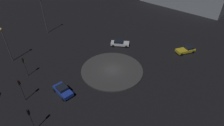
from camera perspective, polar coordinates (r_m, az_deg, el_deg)
The scene contains 10 objects.
ground_plane at distance 37.94m, azimuth 0.00°, elevation -2.26°, with size 119.68×119.68×0.00m, color black.
roundabout_island at distance 37.87m, azimuth 0.00°, elevation -2.14°, with size 12.65×12.65×0.21m, color #383838.
car_white at distance 45.79m, azimuth 2.39°, elevation 6.17°, with size 4.82×3.22×1.36m.
car_blue at distance 33.59m, azimuth -14.96°, elevation -8.14°, with size 3.61×4.42×1.51m.
car_yellow at distance 46.44m, azimuth 21.91°, elevation 3.84°, with size 4.60×2.51×1.41m.
traffic_light_west at distance 33.16m, azimuth -26.45°, elevation -6.49°, with size 0.39×0.35×4.42m.
traffic_light_southwest at distance 28.16m, azimuth -24.05°, elevation -14.74°, with size 0.39×0.38×4.36m.
traffic_light_west_near at distance 38.54m, azimuth -25.50°, elevation -0.15°, with size 0.37×0.33×4.17m.
streetlamp_northwest at distance 52.92m, azimuth -20.64°, elevation 14.83°, with size 0.55×0.55×9.56m.
streetlamp_west at distance 43.65m, azimuth -30.29°, elevation 6.42°, with size 0.58×0.58×7.87m.
Camera 1 is at (-6.70, -28.98, 23.54)m, focal length 29.59 mm.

